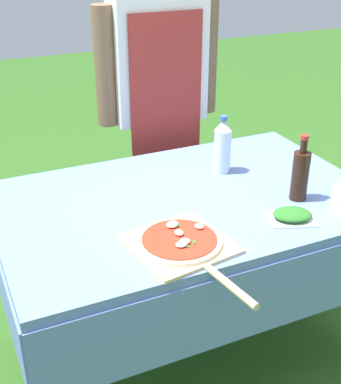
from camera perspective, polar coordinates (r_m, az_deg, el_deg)
The scene contains 7 objects.
ground_plane at distance 2.52m, azimuth 1.47°, elevation -16.19°, with size 12.00×12.00×0.00m, color #2D5B1E.
prep_table at distance 2.11m, azimuth 1.69°, elevation -2.62°, with size 1.46×0.95×0.76m.
person_cook at distance 2.67m, azimuth -1.29°, elevation 10.93°, with size 0.63×0.22×1.67m.
pizza_on_peel at distance 1.76m, azimuth 1.20°, elevation -5.54°, with size 0.35×0.56×0.05m.
oil_bottle at distance 2.08m, azimuth 13.67°, elevation 1.85°, with size 0.07×0.07×0.26m.
water_bottle at distance 2.26m, azimuth 5.56°, elevation 4.92°, with size 0.07×0.07×0.25m.
herb_container at distance 1.96m, azimuth 12.86°, elevation -2.43°, with size 0.20×0.18×0.04m.
Camera 1 is at (-0.81, -1.64, 1.73)m, focal length 50.00 mm.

